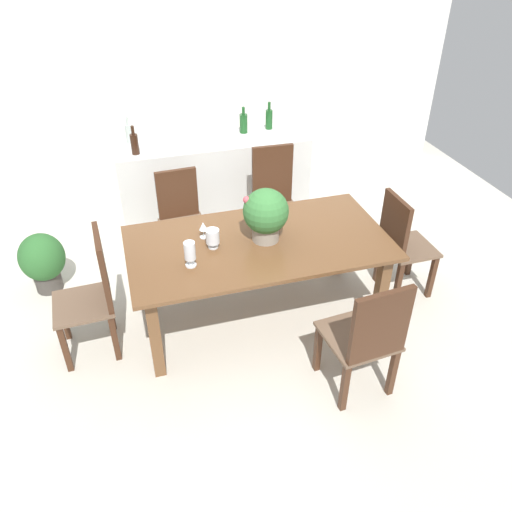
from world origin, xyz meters
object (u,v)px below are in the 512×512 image
Objects in this scene: crystal_vase_left at (190,252)px; chair_near_right at (368,336)px; kitchen_counter at (214,181)px; wine_glass at (203,227)px; wine_bottle_green at (129,134)px; chair_foot_end at (401,241)px; dining_table at (258,252)px; chair_far_right at (274,197)px; chair_far_left at (181,216)px; wine_bottle_amber at (269,119)px; flower_centerpiece at (266,214)px; wine_bottle_dark at (244,123)px; chair_head_end at (94,290)px; potted_plant_floor at (43,260)px; wine_bottle_clear at (135,143)px; crystal_vase_center_near at (213,237)px.

chair_near_right is at bearing -38.85° from crystal_vase_left.
wine_glass is at bearing -104.93° from kitchen_counter.
chair_foot_end is at bearing -41.95° from wine_bottle_green.
chair_far_right is (0.46, 1.00, -0.08)m from dining_table.
chair_far_left is 3.26× the size of wine_bottle_amber.
wine_bottle_dark reaches higher than flower_centerpiece.
chair_head_end is 0.80m from crystal_vase_left.
chair_near_right reaches higher than kitchen_counter.
wine_bottle_green reaches higher than wine_bottle_dark.
chair_near_right reaches higher than dining_table.
chair_far_right is at bearing 2.51° from potted_plant_floor.
chair_near_right is 2.00m from chair_far_right.
wine_bottle_amber reaches higher than wine_glass.
wine_bottle_dark is at bearing 78.24° from dining_table.
wine_bottle_green reaches higher than chair_far_left.
wine_bottle_clear reaches higher than chair_far_right.
wine_bottle_clear is 1.38m from potted_plant_floor.
crystal_vase_center_near is at bearing -56.07° from chair_near_right.
chair_near_right is at bearing -66.24° from wine_bottle_green.
crystal_vase_left is at bearing 95.03° from chair_foot_end.
wine_bottle_green reaches higher than dining_table.
crystal_vase_left is at bearing 73.36° from chair_head_end.
chair_foot_end is 0.90× the size of chair_far_right.
wine_bottle_clear is at bearing 113.53° from chair_far_left.
chair_foot_end is at bearing -37.83° from wine_bottle_clear.
chair_head_end is 0.96× the size of chair_far_right.
wine_bottle_amber is (0.21, 0.87, 0.46)m from chair_far_right.
kitchen_counter is (0.41, 1.53, -0.40)m from wine_glass.
chair_foot_end is 2.13m from kitchen_counter.
flower_centerpiece is at bearing -73.25° from chair_near_right.
wine_glass is 0.50× the size of wine_bottle_dark.
wine_bottle_amber is at bearing 10.94° from wine_bottle_clear.
chair_head_end is 3.74× the size of wine_bottle_dark.
chair_foot_end is 1.88m from crystal_vase_left.
chair_head_end is 2.00m from chair_near_right.
dining_table is at bearing 89.67° from chair_foot_end.
wine_bottle_amber is (0.61, 1.85, 0.04)m from flower_centerpiece.
chair_foot_end is 6.18× the size of crystal_vase_center_near.
wine_bottle_dark reaches higher than chair_foot_end.
chair_foot_end is 1.69× the size of potted_plant_floor.
potted_plant_floor is (-1.27, -0.08, -0.20)m from chair_far_left.
potted_plant_floor is (-1.74, -0.81, -0.15)m from kitchen_counter.
wine_bottle_green is at bearing 147.46° from chair_far_right.
wine_glass reaches higher than potted_plant_floor.
flower_centerpiece is (-1.22, 0.01, 0.46)m from chair_foot_end.
dining_table is at bearing 87.20° from chair_head_end.
chair_near_right is (0.47, -1.00, -0.11)m from dining_table.
chair_near_right is at bearing -94.12° from wine_bottle_amber.
wine_glass is at bearing -58.84° from chair_near_right.
kitchen_counter is at bearing 91.60° from flower_centerpiece.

